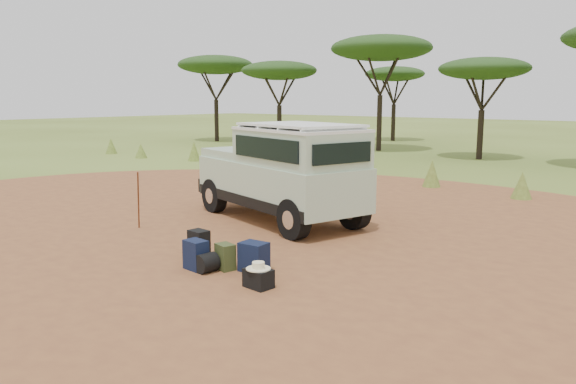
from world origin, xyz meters
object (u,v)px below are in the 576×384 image
Objects in this scene: safari_vehicle at (283,174)px; walking_staff at (138,201)px; duffel_navy at (254,257)px; hard_case at (258,278)px; backpack_black at (199,243)px; backpack_navy at (196,255)px; backpack_olive at (225,257)px.

safari_vehicle is 3.67× the size of walking_staff.
duffel_navy is 0.84m from hard_case.
duffel_navy is (1.42, -0.03, 0.01)m from backpack_black.
hard_case is at bearing -47.58° from duffel_navy.
backpack_black is at bearing 140.04° from backpack_navy.
backpack_olive is (0.97, -0.27, -0.02)m from backpack_black.
walking_staff is 3.05× the size of backpack_olive.
hard_case is (1.46, -0.02, -0.11)m from backpack_navy.
backpack_olive is at bearing -71.12° from walking_staff.
hard_case is at bearing -12.47° from backpack_black.
duffel_navy is (4.04, -0.61, -0.41)m from walking_staff.
backpack_navy is (0.57, -0.58, 0.01)m from backpack_black.
safari_vehicle is 9.92× the size of backpack_navy.
backpack_black is at bearing -61.90° from safari_vehicle.
walking_staff is 4.83m from hard_case.
backpack_olive is at bearing -48.97° from safari_vehicle.
safari_vehicle reaches higher than hard_case.
duffel_navy reaches higher than backpack_black.
safari_vehicle is at bearing 117.54° from duffel_navy.
backpack_olive is 0.50m from duffel_navy.
backpack_olive is (1.72, -3.59, -0.90)m from safari_vehicle.
backpack_black is 1.42m from duffel_navy.
safari_vehicle is 4.08m from duffel_navy.
duffel_navy reaches higher than backpack_olive.
safari_vehicle reaches higher than backpack_navy.
walking_staff is 2.80× the size of backpack_black.
walking_staff is at bearing -179.60° from backpack_olive.
backpack_black reaches higher than hard_case.
backpack_black is 1.09× the size of backpack_olive.
backpack_olive is 1.11m from hard_case.
safari_vehicle reaches higher than walking_staff.
safari_vehicle is 4.08m from backpack_olive.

